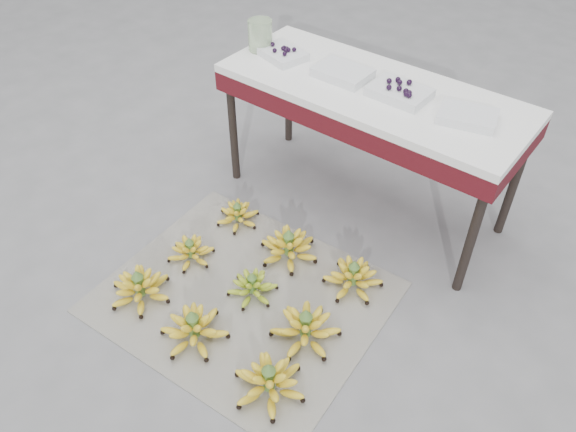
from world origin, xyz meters
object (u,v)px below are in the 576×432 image
Objects in this scene: bunch_front_left at (140,288)px; bunch_mid_center at (252,287)px; bunch_mid_right at (306,328)px; bunch_back_center at (289,247)px; vendor_table at (371,102)px; bunch_back_left at (238,215)px; tray_far_left at (282,53)px; bunch_front_center at (194,329)px; glass_jar at (260,35)px; tray_far_right at (468,116)px; newspaper_mat at (244,297)px; bunch_mid_left at (191,251)px; tray_left at (343,73)px; tray_right at (400,92)px; bunch_front_right at (269,381)px; bunch_back_right at (353,277)px.

bunch_front_left is 0.52m from bunch_mid_center.
bunch_back_center is (-0.36, 0.35, -0.00)m from bunch_mid_right.
bunch_front_left is 1.42m from vendor_table.
bunch_back_left is 0.88m from tray_far_left.
glass_jar is at bearing 105.83° from bunch_front_center.
bunch_back_left is at bearing 100.38° from bunch_front_left.
tray_far_right reaches higher than bunch_mid_right.
bunch_mid_right is 1.43× the size of tray_far_left.
newspaper_mat is at bearing -44.92° from bunch_back_left.
bunch_front_left is 1.11× the size of bunch_mid_left.
bunch_front_center is 1.40m from tray_left.
glass_jar is at bearing 124.48° from newspaper_mat.
bunch_mid_center is 1.94× the size of glass_jar.
bunch_mid_right reaches higher than bunch_back_left.
bunch_mid_center is (0.40, 0.01, 0.00)m from bunch_mid_left.
tray_right is at bearing -179.63° from tray_far_right.
glass_jar is at bearing -178.91° from tray_far_right.
bunch_back_center is (-0.40, 0.65, -0.00)m from bunch_front_right.
tray_left is (-0.11, 0.92, 0.75)m from newspaper_mat.
glass_jar reaches higher than bunch_back_center.
bunch_front_center is at bearing -92.60° from newspaper_mat.
vendor_table is at bearing 52.60° from bunch_back_left.
bunch_mid_right is at bearing -47.17° from tray_far_left.
bunch_front_center is 1.36m from vendor_table.
tray_left is (0.26, 0.89, 0.70)m from bunch_mid_left.
bunch_front_right is 0.22× the size of vendor_table.
bunch_back_left is at bearing 111.76° from bunch_mid_left.
glass_jar is (-0.62, 0.90, 0.81)m from newspaper_mat.
bunch_front_right is 0.85m from bunch_mid_left.
tray_far_left reaches higher than vendor_table.
bunch_mid_left is at bearing -158.95° from bunch_mid_right.
bunch_back_center is at bearing 77.64° from bunch_front_center.
tray_right is at bearing 55.65° from bunch_mid_center.
bunch_mid_center is 1.15× the size of tray_left.
tray_far_right is at bearing 54.78° from bunch_front_center.
bunch_mid_left is 0.74m from bunch_mid_right.
bunch_mid_left is 1.46m from tray_far_right.
bunch_mid_right is (0.75, 0.29, 0.00)m from bunch_front_left.
glass_jar is (-0.60, 1.21, 0.74)m from bunch_front_center.
bunch_back_left is at bearing -136.84° from tray_right.
bunch_back_right is 1.34m from glass_jar.
bunch_front_left is 0.67m from bunch_back_left.
bunch_front_right is 0.97× the size of bunch_back_center.
bunch_front_left is 1.42m from tray_left.
tray_left is at bearing -179.63° from tray_far_right.
bunch_front_right is 2.10× the size of glass_jar.
bunch_back_center is 0.36m from bunch_back_right.
tray_left is at bearing 83.67° from bunch_front_center.
bunch_mid_left is at bearing -171.08° from bunch_back_right.
tray_far_left is (-0.84, 0.53, 0.69)m from bunch_back_right.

